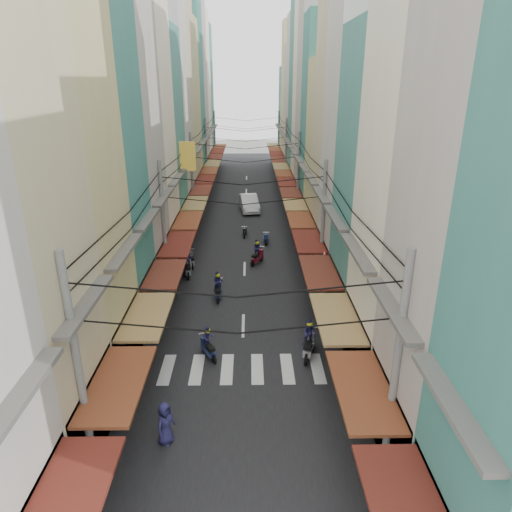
{
  "coord_description": "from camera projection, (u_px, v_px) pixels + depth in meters",
  "views": [
    {
      "loc": [
        0.38,
        -23.84,
        12.58
      ],
      "look_at": [
        0.77,
        2.53,
        2.33
      ],
      "focal_mm": 32.0,
      "sensor_mm": 36.0,
      "label": 1
    }
  ],
  "objects": [
    {
      "name": "road",
      "position": [
        246.0,
        214.0,
        45.41
      ],
      "size": [
        10.0,
        80.0,
        0.02
      ],
      "primitive_type": "cube",
      "color": "black",
      "rests_on": "ground"
    },
    {
      "name": "crosswalk",
      "position": [
        242.0,
        369.0,
        21.17
      ],
      "size": [
        7.55,
        2.4,
        0.01
      ],
      "color": "silver",
      "rests_on": "ground"
    },
    {
      "name": "pedestrians",
      "position": [
        165.0,
        288.0,
        26.94
      ],
      "size": [
        14.21,
        21.93,
        2.18
      ],
      "color": "#261F2A",
      "rests_on": "ground"
    },
    {
      "name": "building_row_left",
      "position": [
        151.0,
        115.0,
        38.56
      ],
      "size": [
        7.8,
        67.67,
        23.7
      ],
      "color": "beige",
      "rests_on": "ground"
    },
    {
      "name": "building_row_right",
      "position": [
        337.0,
        119.0,
        38.8
      ],
      "size": [
        7.8,
        68.98,
        22.59
      ],
      "color": "#387B71",
      "rests_on": "ground"
    },
    {
      "name": "moving_scooters",
      "position": [
        238.0,
        282.0,
        29.03
      ],
      "size": [
        7.57,
        20.13,
        1.99
      ],
      "color": "black",
      "rests_on": "ground"
    },
    {
      "name": "ground",
      "position": [
        244.0,
        309.0,
        26.77
      ],
      "size": [
        160.0,
        160.0,
        0.0
      ],
      "primitive_type": "plane",
      "color": "slate",
      "rests_on": "ground"
    },
    {
      "name": "sidewalk_right",
      "position": [
        311.0,
        214.0,
        45.49
      ],
      "size": [
        3.0,
        80.0,
        0.06
      ],
      "primitive_type": "cube",
      "color": "slate",
      "rests_on": "ground"
    },
    {
      "name": "utility_poles",
      "position": [
        245.0,
        155.0,
        38.38
      ],
      "size": [
        10.2,
        66.13,
        8.2
      ],
      "color": "gray",
      "rests_on": "ground"
    },
    {
      "name": "market_umbrella",
      "position": [
        385.0,
        319.0,
        20.86
      ],
      "size": [
        2.51,
        2.51,
        2.64
      ],
      "color": "#B2B2B7",
      "rests_on": "ground"
    },
    {
      "name": "white_car",
      "position": [
        249.0,
        210.0,
        46.79
      ],
      "size": [
        5.87,
        2.9,
        1.99
      ],
      "primitive_type": "imported",
      "rotation": [
        0.0,
        0.0,
        0.12
      ],
      "color": "white",
      "rests_on": "ground"
    },
    {
      "name": "bicycle",
      "position": [
        366.0,
        298.0,
        28.03
      ],
      "size": [
        1.74,
        1.16,
        1.12
      ],
      "primitive_type": "imported",
      "rotation": [
        0.0,
        0.0,
        1.94
      ],
      "color": "black",
      "rests_on": "ground"
    },
    {
      "name": "sidewalk_left",
      "position": [
        180.0,
        214.0,
        45.31
      ],
      "size": [
        3.0,
        80.0,
        0.06
      ],
      "primitive_type": "cube",
      "color": "slate",
      "rests_on": "ground"
    },
    {
      "name": "parked_scooters",
      "position": [
        342.0,
        343.0,
        22.39
      ],
      "size": [
        12.81,
        15.51,
        0.99
      ],
      "color": "black",
      "rests_on": "ground"
    },
    {
      "name": "traffic_sign",
      "position": [
        324.0,
        264.0,
        26.89
      ],
      "size": [
        0.1,
        0.72,
        3.27
      ],
      "color": "gray",
      "rests_on": "ground"
    }
  ]
}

